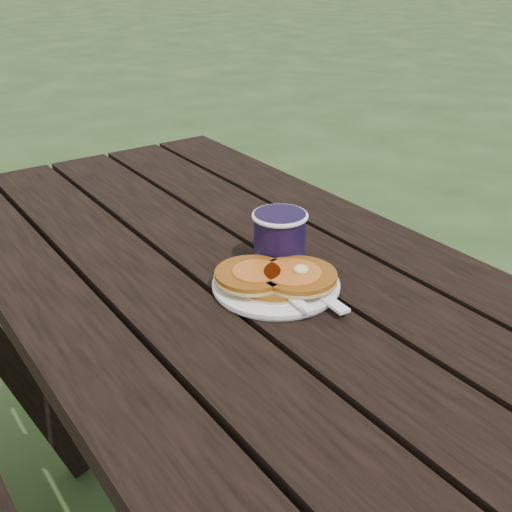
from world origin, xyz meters
TOP-DOWN VIEW (x-y plane):
  - picnic_table at (0.00, 0.00)m, footprint 1.36×1.80m
  - plate at (0.02, 0.06)m, footprint 0.25×0.25m
  - pancake_stack at (0.01, 0.06)m, footprint 0.18×0.17m
  - knife at (0.05, 0.02)m, footprint 0.03×0.18m
  - fork at (0.00, 0.00)m, footprint 0.04×0.16m
  - coffee_cup at (0.08, 0.13)m, footprint 0.10×0.10m

SIDE VIEW (x-z plane):
  - picnic_table at x=0.00m, z-range -0.01..0.74m
  - plate at x=0.02m, z-range 0.75..0.76m
  - knife at x=0.05m, z-range 0.76..0.76m
  - fork at x=0.00m, z-range 0.77..0.77m
  - pancake_stack at x=0.01m, z-range 0.76..0.79m
  - coffee_cup at x=0.08m, z-range 0.76..0.85m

